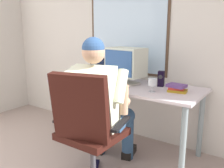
% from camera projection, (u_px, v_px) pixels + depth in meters
% --- Properties ---
extents(wall_rear, '(4.65, 0.08, 2.61)m').
position_uv_depth(wall_rear, '(142.00, 31.00, 2.88)').
color(wall_rear, silver).
rests_on(wall_rear, ground).
extents(desk, '(1.71, 0.68, 0.74)m').
position_uv_depth(desk, '(123.00, 92.00, 2.71)').
color(desk, gray).
rests_on(desk, ground).
extents(office_chair, '(0.64, 0.61, 1.02)m').
position_uv_depth(office_chair, '(87.00, 125.00, 1.99)').
color(office_chair, black).
rests_on(office_chair, ground).
extents(person_seated, '(0.62, 0.86, 1.27)m').
position_uv_depth(person_seated, '(101.00, 105.00, 2.20)').
color(person_seated, '#2D4D71').
rests_on(person_seated, ground).
extents(crt_monitor, '(0.43, 0.31, 0.40)m').
position_uv_depth(crt_monitor, '(126.00, 63.00, 2.63)').
color(crt_monitor, beige).
rests_on(crt_monitor, desk).
extents(laptop, '(0.33, 0.34, 0.25)m').
position_uv_depth(laptop, '(95.00, 73.00, 2.96)').
color(laptop, black).
rests_on(laptop, desk).
extents(wine_glass, '(0.08, 0.08, 0.13)m').
position_uv_depth(wine_glass, '(152.00, 83.00, 2.33)').
color(wine_glass, silver).
rests_on(wine_glass, desk).
extents(desk_speaker, '(0.07, 0.08, 0.16)m').
position_uv_depth(desk_speaker, '(161.00, 79.00, 2.56)').
color(desk_speaker, black).
rests_on(desk_speaker, desk).
extents(book_stack, '(0.19, 0.15, 0.08)m').
position_uv_depth(book_stack, '(177.00, 88.00, 2.34)').
color(book_stack, '#A47F1B').
rests_on(book_stack, desk).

